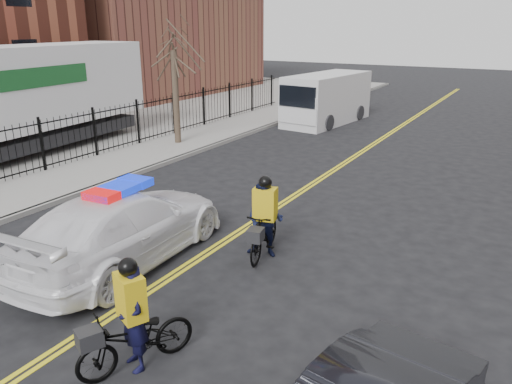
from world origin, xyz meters
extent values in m
plane|color=black|center=(0.00, 0.00, 0.00)|extent=(120.00, 120.00, 0.00)
cube|color=yellow|center=(-0.08, 8.00, 0.01)|extent=(0.10, 60.00, 0.01)
cube|color=yellow|center=(0.08, 8.00, 0.01)|extent=(0.10, 60.00, 0.01)
cube|color=gray|center=(-7.50, 8.00, 0.07)|extent=(3.00, 60.00, 0.15)
cube|color=gray|center=(-6.00, 8.00, 0.07)|extent=(0.20, 60.00, 0.15)
cube|color=brown|center=(-23.00, 24.00, 7.00)|extent=(14.00, 18.00, 14.00)
cylinder|color=#3A2E22|center=(-7.60, 10.00, 2.15)|extent=(0.28, 0.28, 4.00)
imported|color=white|center=(-1.42, 0.23, 0.84)|extent=(2.75, 5.97, 1.69)
cube|color=#0C26CC|center=(-1.42, 0.23, 1.77)|extent=(0.81, 1.59, 0.16)
cube|color=silver|center=(-3.92, 18.52, 1.32)|extent=(2.96, 6.42, 2.64)
cube|color=silver|center=(-4.21, 15.83, 1.09)|extent=(2.33, 1.16, 1.38)
cube|color=black|center=(-4.26, 15.37, 1.78)|extent=(2.07, 0.34, 1.03)
cylinder|color=black|center=(-5.20, 16.81, 0.40)|extent=(0.37, 0.83, 0.80)
cylinder|color=black|center=(-3.03, 16.57, 0.40)|extent=(0.37, 0.83, 0.80)
cylinder|color=black|center=(-4.80, 20.46, 0.40)|extent=(0.37, 0.83, 0.80)
cylinder|color=black|center=(-2.63, 20.23, 0.40)|extent=(0.37, 0.83, 0.80)
cube|color=black|center=(-12.01, 4.67, 0.60)|extent=(3.45, 13.19, 0.54)
cylinder|color=black|center=(-12.50, 10.63, 0.60)|extent=(0.13, 0.13, 1.19)
cube|color=#195926|center=(-10.67, 5.87, 3.26)|extent=(0.38, 4.33, 0.76)
imported|color=black|center=(1.43, -2.49, 0.51)|extent=(1.44, 2.06, 1.03)
imported|color=black|center=(1.43, -2.49, 0.88)|extent=(0.76, 0.65, 1.76)
cube|color=gold|center=(1.43, -2.49, 1.27)|extent=(0.60, 0.52, 0.74)
sphere|color=black|center=(1.43, -2.49, 1.77)|extent=(0.30, 0.30, 0.30)
cube|color=black|center=(1.14, -3.11, 0.80)|extent=(0.44, 0.46, 0.27)
imported|color=black|center=(1.27, 2.07, 0.59)|extent=(0.93, 2.03, 1.18)
imported|color=black|center=(1.27, 2.07, 0.91)|extent=(1.00, 0.85, 1.82)
cube|color=gold|center=(1.27, 2.07, 1.31)|extent=(0.58, 0.45, 0.76)
sphere|color=black|center=(1.27, 2.07, 1.83)|extent=(0.31, 0.31, 0.31)
cube|color=black|center=(1.41, 1.38, 0.82)|extent=(0.40, 0.43, 0.28)
camera|label=1|loc=(6.45, -7.35, 5.24)|focal=35.00mm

